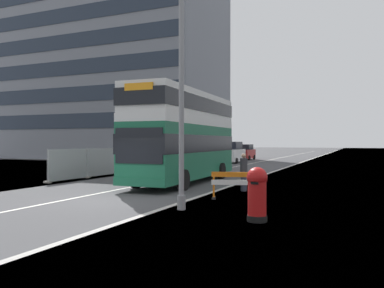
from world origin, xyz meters
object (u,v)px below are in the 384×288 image
Objects in this scene: lamppost_foreground at (181,77)px; car_oncoming_near at (200,156)px; car_receding_mid at (232,153)px; pedestrian_at_kerb at (244,172)px; double_decker_bus at (185,135)px; roadworks_barrier at (234,182)px; red_pillar_postbox at (257,192)px; car_receding_far at (245,152)px.

lamppost_foreground is 2.30× the size of car_oncoming_near.
car_receding_mid reaches higher than car_oncoming_near.
lamppost_foreground is 6.81m from pedestrian_at_kerb.
lamppost_foreground is 24.24m from car_oncoming_near.
double_decker_bus reaches higher than roadworks_barrier.
pedestrian_at_kerb is at bearing 84.70° from lamppost_foreground.
car_oncoming_near is (-11.44, 23.29, 0.08)m from red_pillar_postbox.
double_decker_bus is 21.22m from car_receding_mid.
car_receding_far is (0.39, 14.01, -0.03)m from car_oncoming_near.
roadworks_barrier is at bearing -74.69° from car_receding_far.
car_receding_far is at bearing 88.43° from car_oncoming_near.
car_receding_far reaches higher than roadworks_barrier.
lamppost_foreground reaches higher than double_decker_bus.
lamppost_foreground is at bearing -107.04° from roadworks_barrier.
lamppost_foreground reaches higher than car_oncoming_near.
car_oncoming_near reaches higher than car_receding_far.
pedestrian_at_kerb is (8.01, -23.12, -0.18)m from car_receding_mid.
double_decker_bus is 28.76m from car_receding_far.
double_decker_bus is at bearing -70.69° from car_oncoming_near.
car_oncoming_near reaches higher than roadworks_barrier.
lamppost_foreground reaches higher than car_receding_far.
lamppost_foreground is 5.11× the size of roadworks_barrier.
car_receding_far is 2.22× the size of pedestrian_at_kerb.
car_oncoming_near is at bearing 110.98° from lamppost_foreground.
car_receding_mid is 1.10× the size of car_receding_far.
double_decker_bus is 2.54× the size of car_receding_mid.
lamppost_foreground is at bearing -69.02° from car_oncoming_near.
double_decker_bus is 2.66× the size of car_oncoming_near.
car_receding_far is at bearing 95.50° from car_receding_mid.
roadworks_barrier is at bearing -81.63° from pedestrian_at_kerb.
roadworks_barrier is at bearing 72.96° from lamppost_foreground.
roadworks_barrier is 34.59m from car_receding_far.
red_pillar_postbox is 0.85× the size of roadworks_barrier.
car_oncoming_near is 2.34× the size of pedestrian_at_kerb.
roadworks_barrier is at bearing 115.98° from red_pillar_postbox.
car_receding_far is (-11.05, 37.30, 0.06)m from red_pillar_postbox.
lamppost_foreground is at bearing -75.48° from car_receding_mid.
red_pillar_postbox is (6.42, -8.97, -1.82)m from double_decker_bus.
pedestrian_at_kerb is (0.53, 5.75, -3.62)m from lamppost_foreground.
car_oncoming_near is (-5.02, 14.32, -1.73)m from double_decker_bus.
red_pillar_postbox is 0.90× the size of pedestrian_at_kerb.
roadworks_barrier is 27.16m from car_receding_mid.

